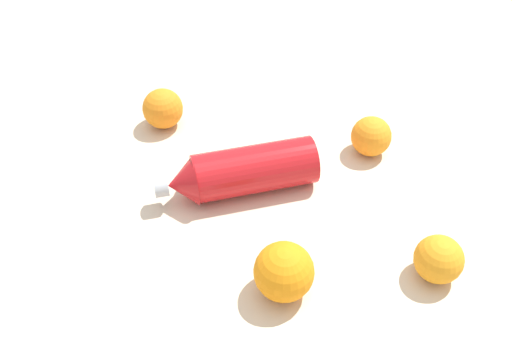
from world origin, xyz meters
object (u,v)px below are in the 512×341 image
(orange_1, at_px, (371,136))
(orange_0, at_px, (164,108))
(water_bottle, at_px, (242,173))
(orange_2, at_px, (284,272))
(orange_3, at_px, (439,259))

(orange_1, bearing_deg, orange_0, 127.99)
(water_bottle, xyz_separation_m, orange_1, (0.22, -0.06, -0.00))
(orange_0, relative_size, orange_1, 1.06)
(orange_2, xyz_separation_m, orange_3, (0.17, -0.11, -0.01))
(water_bottle, distance_m, orange_2, 0.19)
(orange_2, bearing_deg, orange_1, 21.38)
(water_bottle, distance_m, orange_3, 0.30)
(water_bottle, relative_size, orange_0, 3.51)
(orange_0, height_order, orange_1, orange_0)
(orange_1, bearing_deg, water_bottle, 163.97)
(orange_1, xyz_separation_m, orange_3, (-0.12, -0.22, -0.00))
(water_bottle, distance_m, orange_1, 0.22)
(orange_1, height_order, orange_2, orange_2)
(orange_1, xyz_separation_m, orange_2, (-0.29, -0.11, 0.01))
(orange_1, relative_size, orange_2, 0.85)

